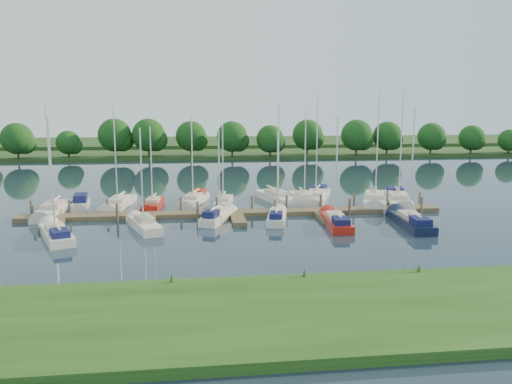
{
  "coord_description": "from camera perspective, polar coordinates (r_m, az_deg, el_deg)",
  "views": [
    {
      "loc": [
        -3.69,
        -38.46,
        10.04
      ],
      "look_at": [
        1.97,
        8.0,
        2.2
      ],
      "focal_mm": 35.0,
      "sensor_mm": 36.0,
      "label": 1
    }
  ],
  "objects": [
    {
      "name": "sailboat_n_8",
      "position": [
        56.04,
        6.9,
        -0.56
      ],
      "size": [
        5.06,
        9.63,
        12.18
      ],
      "rotation": [
        0.0,
        0.0,
        2.78
      ],
      "color": "silver",
      "rests_on": "ground"
    },
    {
      "name": "sailboat_s_0",
      "position": [
        42.16,
        -21.86,
        -4.53
      ],
      "size": [
        4.15,
        7.52,
        9.72
      ],
      "rotation": [
        0.0,
        0.0,
        0.39
      ],
      "color": "silver",
      "rests_on": "ground"
    },
    {
      "name": "far_shore",
      "position": [
        113.94,
        -5.08,
        4.57
      ],
      "size": [
        180.0,
        30.0,
        0.6
      ],
      "primitive_type": "cube",
      "color": "#1C3C17",
      "rests_on": "ground"
    },
    {
      "name": "sailboat_n_6",
      "position": [
        54.62,
        2.43,
        -0.79
      ],
      "size": [
        4.05,
        8.6,
        11.03
      ],
      "rotation": [
        0.0,
        0.0,
        3.44
      ],
      "color": "silver",
      "rests_on": "ground"
    },
    {
      "name": "sailboat_s_2",
      "position": [
        45.26,
        -4.36,
        -2.9
      ],
      "size": [
        3.56,
        6.42,
        8.61
      ],
      "rotation": [
        0.0,
        0.0,
        -0.4
      ],
      "color": "silver",
      "rests_on": "ground"
    },
    {
      "name": "sailboat_s_3",
      "position": [
        45.13,
        2.41,
        -2.93
      ],
      "size": [
        2.69,
        6.55,
        8.45
      ],
      "rotation": [
        0.0,
        0.0,
        -0.22
      ],
      "color": "silver",
      "rests_on": "ground"
    },
    {
      "name": "sailboat_s_5",
      "position": [
        45.32,
        17.28,
        -3.31
      ],
      "size": [
        2.58,
        8.24,
        10.44
      ],
      "rotation": [
        0.0,
        0.0,
        -0.09
      ],
      "color": "black",
      "rests_on": "ground"
    },
    {
      "name": "sailboat_n_3",
      "position": [
        52.21,
        -11.69,
        -1.47
      ],
      "size": [
        2.02,
        6.73,
        8.64
      ],
      "rotation": [
        0.0,
        0.0,
        3.06
      ],
      "color": "#B21A10",
      "rests_on": "ground"
    },
    {
      "name": "dock",
      "position": [
        46.96,
        -2.28,
        -2.59
      ],
      "size": [
        40.0,
        6.0,
        0.4
      ],
      "color": "#4B3D2A",
      "rests_on": "ground"
    },
    {
      "name": "sailboat_n_0",
      "position": [
        51.78,
        -22.14,
        -2.07
      ],
      "size": [
        2.0,
        8.32,
        10.74
      ],
      "rotation": [
        0.0,
        0.0,
        3.14
      ],
      "color": "silver",
      "rests_on": "ground"
    },
    {
      "name": "treeline",
      "position": [
        101.13,
        -3.75,
        6.08
      ],
      "size": [
        146.75,
        9.84,
        8.18
      ],
      "color": "#38281C",
      "rests_on": "ground"
    },
    {
      "name": "mooring_pilings",
      "position": [
        47.98,
        -2.4,
        -1.85
      ],
      "size": [
        38.24,
        2.84,
        2.0
      ],
      "color": "#473D33",
      "rests_on": "ground"
    },
    {
      "name": "ground",
      "position": [
        39.92,
        -1.42,
        -5.06
      ],
      "size": [
        260.0,
        260.0,
        0.0
      ],
      "primitive_type": "plane",
      "color": "#1B2937",
      "rests_on": "ground"
    },
    {
      "name": "sailboat_n_9",
      "position": [
        54.73,
        13.46,
        -1.03
      ],
      "size": [
        5.09,
        9.56,
        12.23
      ],
      "rotation": [
        0.0,
        0.0,
        2.77
      ],
      "color": "silver",
      "rests_on": "ground"
    },
    {
      "name": "sailboat_n_10",
      "position": [
        55.27,
        15.91,
        -0.97
      ],
      "size": [
        4.53,
        9.86,
        12.45
      ],
      "rotation": [
        0.0,
        0.0,
        2.86
      ],
      "color": "silver",
      "rests_on": "ground"
    },
    {
      "name": "near_bank",
      "position": [
        24.78,
        2.25,
        -13.77
      ],
      "size": [
        90.0,
        10.0,
        0.5
      ],
      "primitive_type": "cube",
      "color": "#1D4313",
      "rests_on": "ground"
    },
    {
      "name": "sailboat_s_1",
      "position": [
        43.18,
        -12.66,
        -3.79
      ],
      "size": [
        3.44,
        6.77,
        8.91
      ],
      "rotation": [
        0.0,
        0.0,
        0.34
      ],
      "color": "silver",
      "rests_on": "ground"
    },
    {
      "name": "sailboat_n_2",
      "position": [
        53.36,
        -15.46,
        -1.39
      ],
      "size": [
        2.79,
        8.49,
        10.63
      ],
      "rotation": [
        0.0,
        0.0,
        3.03
      ],
      "color": "silver",
      "rests_on": "ground"
    },
    {
      "name": "sailboat_s_4",
      "position": [
        43.92,
        9.12,
        -3.4
      ],
      "size": [
        2.36,
        7.6,
        9.64
      ],
      "rotation": [
        0.0,
        0.0,
        -0.09
      ],
      "color": "#B21A10",
      "rests_on": "ground"
    },
    {
      "name": "sailboat_n_4",
      "position": [
        53.85,
        -7.1,
        -0.96
      ],
      "size": [
        3.38,
        7.79,
        9.89
      ],
      "rotation": [
        0.0,
        0.0,
        2.89
      ],
      "color": "silver",
      "rests_on": "ground"
    },
    {
      "name": "sailboat_n_7",
      "position": [
        54.25,
        5.5,
        -0.91
      ],
      "size": [
        1.93,
        7.99,
        10.26
      ],
      "rotation": [
        0.0,
        0.0,
        3.14
      ],
      "color": "silver",
      "rests_on": "ground"
    },
    {
      "name": "sailboat_n_5",
      "position": [
        52.32,
        -3.74,
        -1.27
      ],
      "size": [
        2.41,
        6.93,
        8.82
      ],
      "rotation": [
        0.0,
        0.0,
        3.0
      ],
      "color": "silver",
      "rests_on": "ground"
    },
    {
      "name": "motorboat",
      "position": [
        54.36,
        -19.41,
        -1.31
      ],
      "size": [
        2.14,
        5.46,
        1.67
      ],
      "rotation": [
        0.0,
        0.0,
        3.27
      ],
      "color": "silver",
      "rests_on": "ground"
    },
    {
      "name": "distant_hill",
      "position": [
        138.83,
        -5.43,
        5.61
      ],
      "size": [
        220.0,
        40.0,
        1.4
      ],
      "primitive_type": "cube",
      "color": "#375223",
      "rests_on": "ground"
    }
  ]
}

